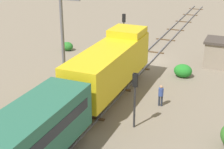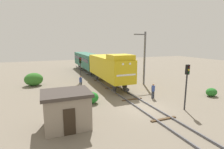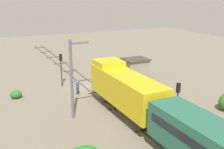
{
  "view_description": "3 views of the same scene",
  "coord_description": "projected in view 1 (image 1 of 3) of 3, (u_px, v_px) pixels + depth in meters",
  "views": [
    {
      "loc": [
        -9.87,
        32.85,
        11.95
      ],
      "look_at": [
        0.29,
        8.59,
        1.45
      ],
      "focal_mm": 55.0,
      "sensor_mm": 36.0,
      "label": 1
    },
    {
      "loc": [
        -8.94,
        -13.58,
        6.31
      ],
      "look_at": [
        -0.45,
        7.52,
        2.03
      ],
      "focal_mm": 28.0,
      "sensor_mm": 36.0,
      "label": 2
    },
    {
      "loc": [
        12.61,
        32.6,
        11.77
      ],
      "look_at": [
        -0.99,
        4.69,
        2.7
      ],
      "focal_mm": 45.0,
      "sensor_mm": 36.0,
      "label": 3
    }
  ],
  "objects": [
    {
      "name": "ground_plane",
      "position": [
        146.0,
        60.0,
        36.11
      ],
      "size": [
        97.5,
        97.5,
        0.0
      ],
      "primitive_type": "plane",
      "color": "#756B5B"
    },
    {
      "name": "traffic_signal_mid",
      "position": [
        135.0,
        90.0,
        22.28
      ],
      "size": [
        0.32,
        0.34,
        3.91
      ],
      "color": "#262628",
      "rests_on": "ground"
    },
    {
      "name": "worker_by_signal",
      "position": [
        161.0,
        94.0,
        25.86
      ],
      "size": [
        0.38,
        0.38,
        1.7
      ],
      "rotation": [
        0.0,
        0.0,
        1.04
      ],
      "color": "#262B38",
      "rests_on": "ground"
    },
    {
      "name": "relay_hut",
      "position": [
        222.0,
        53.0,
        33.74
      ],
      "size": [
        3.5,
        2.9,
        2.74
      ],
      "color": "gray",
      "rests_on": "ground"
    },
    {
      "name": "traffic_signal_near",
      "position": [
        124.0,
        26.0,
        37.61
      ],
      "size": [
        0.32,
        0.34,
        4.28
      ],
      "color": "#262628",
      "rests_on": "ground"
    },
    {
      "name": "worker_near_track",
      "position": [
        117.0,
        54.0,
        34.68
      ],
      "size": [
        0.38,
        0.38,
        1.7
      ],
      "rotation": [
        0.0,
        0.0,
        6.26
      ],
      "color": "#262B38",
      "rests_on": "ground"
    },
    {
      "name": "locomotive",
      "position": [
        111.0,
        64.0,
        26.89
      ],
      "size": [
        2.9,
        11.6,
        4.6
      ],
      "color": "gold",
      "rests_on": "railway_track"
    },
    {
      "name": "catenary_mast",
      "position": [
        63.0,
        37.0,
        29.24
      ],
      "size": [
        1.94,
        0.28,
        7.72
      ],
      "color": "#595960",
      "rests_on": "ground"
    },
    {
      "name": "railway_track",
      "position": [
        146.0,
        59.0,
        36.08
      ],
      "size": [
        2.4,
        65.0,
        0.16
      ],
      "color": "#595960",
      "rests_on": "ground"
    },
    {
      "name": "bush_near",
      "position": [
        183.0,
        71.0,
        31.44
      ],
      "size": [
        1.67,
        1.36,
        1.21
      ],
      "primitive_type": "ellipsoid",
      "color": "#217A26",
      "rests_on": "ground"
    },
    {
      "name": "bush_mid",
      "position": [
        67.0,
        46.0,
        38.94
      ],
      "size": [
        1.34,
        1.09,
        0.97
      ],
      "primitive_type": "ellipsoid",
      "color": "#256D26",
      "rests_on": "ground"
    }
  ]
}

